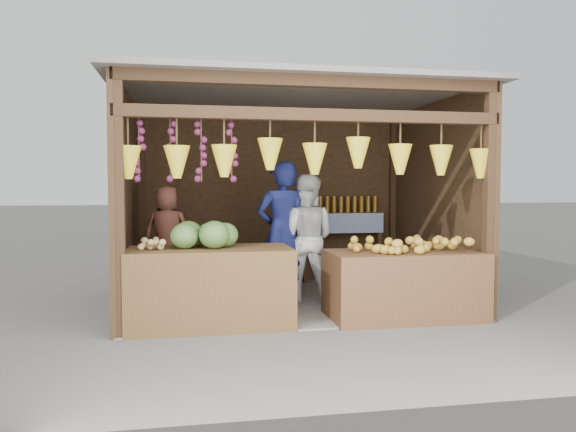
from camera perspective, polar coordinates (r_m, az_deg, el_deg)
The scene contains 12 objects.
ground at distance 7.30m, azimuth 0.16°, elevation -8.65°, with size 80.00×80.00×0.00m, color #514F49.
stall_structure at distance 7.10m, azimuth -0.04°, elevation 4.55°, with size 4.30×3.30×2.66m.
back_shelf at distance 8.66m, azimuth 5.43°, elevation -0.99°, with size 1.25×0.32×1.32m.
counter_left at distance 6.03m, azimuth -7.91°, elevation -7.14°, with size 1.71×0.85×0.83m, color #4D3119.
counter_right at distance 6.45m, azimuth 11.70°, elevation -6.86°, with size 1.70×0.85×0.75m, color #4A2D18.
stool at distance 7.16m, azimuth -12.12°, elevation -7.58°, with size 0.36×0.36×0.33m, color black.
man_standing at distance 7.01m, azimuth -0.59°, elevation -1.73°, with size 0.65×0.43×1.79m, color #131847.
woman_standing at distance 7.15m, azimuth 1.75°, elevation -2.27°, with size 0.79×0.62×1.63m, color silver.
vendor_seated at distance 7.06m, azimuth -12.19°, elevation -1.63°, with size 0.56×0.37×1.15m, color brown.
melon_pile at distance 5.98m, azimuth -8.77°, elevation -1.70°, with size 1.00×0.50×0.32m, color #174512, non-canonical shape.
tanfruit_pile at distance 5.93m, azimuth -13.61°, elevation -2.71°, with size 0.34×0.40×0.13m, color olive, non-canonical shape.
mango_pile at distance 6.34m, azimuth 12.20°, elevation -2.60°, with size 1.40×0.64×0.22m, color orange, non-canonical shape.
Camera 1 is at (-1.32, -7.02, 1.47)m, focal length 35.00 mm.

